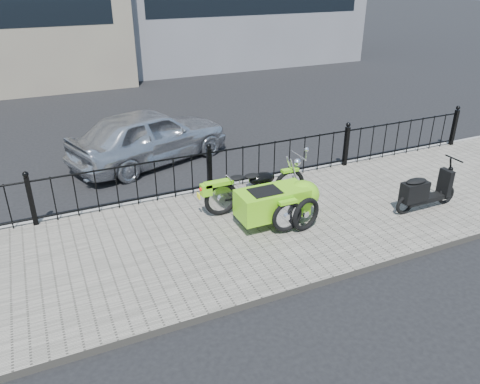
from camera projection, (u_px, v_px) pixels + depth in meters
name	position (u px, v px, depth m)	size (l,w,h in m)	color
ground	(235.00, 223.00, 9.07)	(120.00, 120.00, 0.00)	black
sidewalk	(245.00, 232.00, 8.63)	(30.00, 3.80, 0.12)	#686358
curb	(208.00, 191.00, 10.22)	(30.00, 0.10, 0.12)	gray
iron_fence	(210.00, 171.00, 9.88)	(14.11, 0.11, 1.08)	black
motorcycle_sidecar	(277.00, 197.00, 8.73)	(2.28, 1.48, 0.98)	black
scooter	(423.00, 192.00, 9.13)	(1.48, 0.43, 1.00)	black
spare_tire	(306.00, 214.00, 8.44)	(0.64, 0.64, 0.09)	black
sedan_car	(150.00, 136.00, 11.60)	(1.63, 4.05, 1.38)	silver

